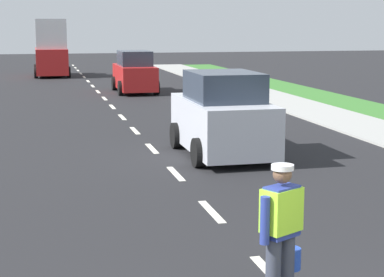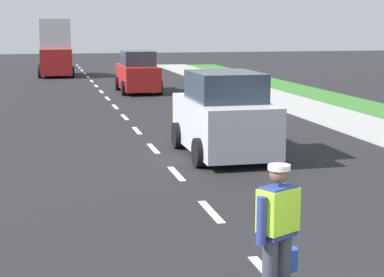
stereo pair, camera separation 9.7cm
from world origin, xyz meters
The scene contains 6 objects.
ground_plane centered at (0.00, 21.00, 0.00)m, with size 96.00×96.00×0.00m, color black.
lane_center_line centered at (0.00, 25.20, 0.00)m, with size 0.14×46.40×0.01m.
road_worker centered at (-0.20, 1.89, 0.93)m, with size 0.65×0.59×1.67m.
delivery_truck centered at (-1.92, 36.83, 1.61)m, with size 2.16×4.60×3.54m.
car_outgoing_ahead centered at (1.56, 10.43, 0.97)m, with size 2.06×3.88×2.09m.
car_outgoing_far centered at (1.69, 26.03, 0.92)m, with size 1.88×4.04×1.99m.
Camera 1 is at (-2.89, -4.89, 3.24)m, focal length 60.91 mm.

